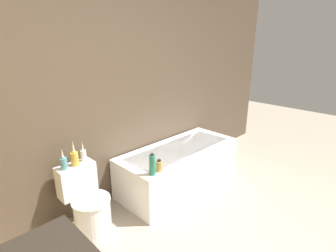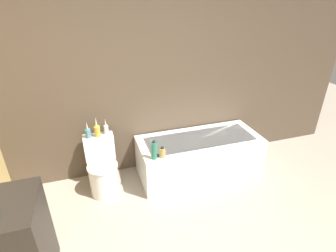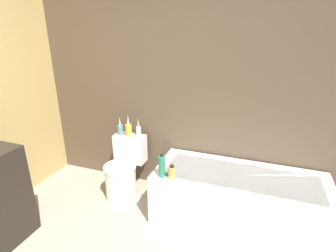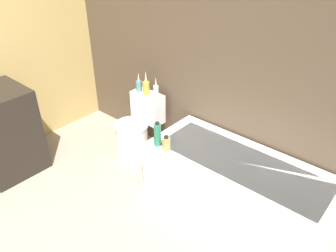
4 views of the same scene
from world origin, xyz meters
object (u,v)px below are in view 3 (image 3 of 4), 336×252
Objects in this scene: vase_bronze at (139,130)px; shampoo_bottle_tall at (162,166)px; toilet at (124,171)px; bathtub at (238,198)px; vase_gold at (120,129)px; shampoo_bottle_short at (172,172)px; vase_silver at (129,129)px.

shampoo_bottle_tall is (0.48, -0.51, -0.11)m from vase_bronze.
shampoo_bottle_tall reaches higher than toilet.
bathtub is 1.30m from vase_bronze.
toilet is 0.50m from vase_gold.
vase_bronze is (-1.19, 0.24, 0.48)m from bathtub.
shampoo_bottle_tall is 0.11m from shampoo_bottle_short.
toilet is 2.58× the size of vase_silver.
vase_gold is at bearing 122.76° from toilet.
vase_bronze reaches higher than shampoo_bottle_tall.
vase_gold reaches higher than toilet.
bathtub is at bearing -8.90° from vase_silver.
vase_bronze is 1.59× the size of shampoo_bottle_short.
shampoo_bottle_short is at bearing -40.79° from vase_bronze.
toilet is at bearing 178.56° from bathtub.
vase_gold is 0.82× the size of vase_silver.
vase_bronze reaches higher than shampoo_bottle_short.
shampoo_bottle_short is at bearing -34.06° from vase_silver.
vase_silver is (-1.30, 0.20, 0.50)m from bathtub.
vase_gold is at bearing 146.10° from shampoo_bottle_tall.
shampoo_bottle_tall is at bearing -159.13° from bathtub.
vase_silver is (0.11, -0.00, 0.02)m from vase_gold.
bathtub is 1.50m from vase_gold.
vase_bronze reaches higher than bathtub.
shampoo_bottle_short is at bearing -156.29° from bathtub.
bathtub is at bearing -11.30° from vase_bronze.
toilet is (-1.30, 0.03, 0.03)m from bathtub.
shampoo_bottle_tall is at bearing -178.26° from shampoo_bottle_short.
vase_gold is at bearing -171.57° from vase_bronze.
vase_silver is at bearing -0.65° from vase_gold.
shampoo_bottle_tall is (0.59, -0.47, -0.13)m from vase_silver.
toilet reaches higher than bathtub.
vase_silver reaches higher than shampoo_bottle_tall.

